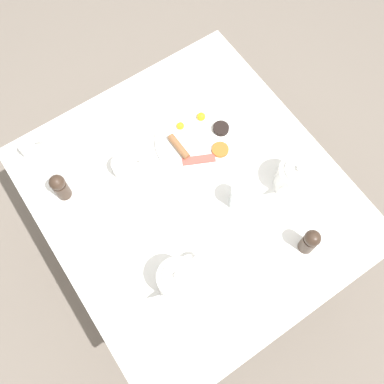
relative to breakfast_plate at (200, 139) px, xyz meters
The scene contains 12 objects.
ground_plane 0.79m from the breakfast_plate, 131.79° to the right, with size 8.00×8.00×0.00m, color #70665B.
table 0.22m from the breakfast_plate, 131.79° to the right, with size 0.93×1.01×0.75m.
breakfast_plate is the anchor object (origin of this frame).
teapot_near 0.50m from the breakfast_plate, 132.02° to the right, with size 0.21×0.12×0.13m.
teapot_far 0.34m from the breakfast_plate, 62.77° to the right, with size 0.21×0.12×0.13m.
teacup_with_saucer_left 0.27m from the breakfast_plate, behind, with size 0.13×0.13×0.06m.
water_glass_tall 0.26m from the breakfast_plate, 95.70° to the right, with size 0.06×0.06×0.10m.
creamer_jug 0.57m from the breakfast_plate, 150.90° to the left, with size 0.08×0.05×0.07m.
pepper_grinder 0.50m from the breakfast_plate, 83.35° to the right, with size 0.05×0.05×0.12m.
salt_grinder 0.49m from the breakfast_plate, behind, with size 0.05×0.05×0.12m.
fork_by_plate 0.40m from the breakfast_plate, 105.10° to the right, with size 0.16×0.09×0.00m.
knife_by_plate 0.41m from the breakfast_plate, 166.32° to the right, with size 0.09×0.20×0.00m.
Camera 1 is at (-0.31, -0.45, 2.10)m, focal length 42.00 mm.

